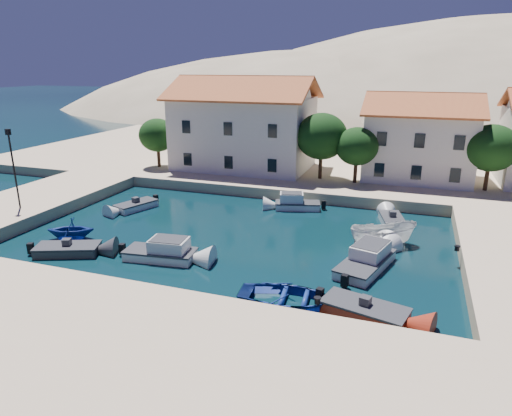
# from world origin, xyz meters

# --- Properties ---
(ground) EXTENTS (400.00, 400.00, 0.00)m
(ground) POSITION_xyz_m (0.00, 0.00, 0.00)
(ground) COLOR black
(ground) RESTS_ON ground
(quay_south) EXTENTS (52.00, 12.00, 1.00)m
(quay_south) POSITION_xyz_m (0.00, -6.00, 0.50)
(quay_south) COLOR tan
(quay_south) RESTS_ON ground
(quay_west) EXTENTS (8.00, 20.00, 1.00)m
(quay_west) POSITION_xyz_m (-19.00, 10.00, 0.50)
(quay_west) COLOR tan
(quay_west) RESTS_ON ground
(quay_north) EXTENTS (80.00, 36.00, 1.00)m
(quay_north) POSITION_xyz_m (2.00, 38.00, 0.50)
(quay_north) COLOR tan
(quay_north) RESTS_ON ground
(hills) EXTENTS (254.00, 176.00, 99.00)m
(hills) POSITION_xyz_m (20.64, 123.62, -23.40)
(hills) COLOR gray
(hills) RESTS_ON ground
(building_left) EXTENTS (14.70, 9.45, 9.70)m
(building_left) POSITION_xyz_m (-6.00, 28.00, 5.94)
(building_left) COLOR silver
(building_left) RESTS_ON quay_north
(building_mid) EXTENTS (10.50, 8.40, 8.30)m
(building_mid) POSITION_xyz_m (12.00, 29.00, 5.22)
(building_mid) COLOR silver
(building_mid) RESTS_ON quay_north
(trees) EXTENTS (37.30, 5.30, 6.45)m
(trees) POSITION_xyz_m (4.51, 25.46, 4.84)
(trees) COLOR #382314
(trees) RESTS_ON quay_north
(lamppost) EXTENTS (0.35, 0.25, 6.22)m
(lamppost) POSITION_xyz_m (-17.50, 8.00, 4.75)
(lamppost) COLOR black
(lamppost) RESTS_ON quay_west
(bollards) EXTENTS (29.36, 9.56, 0.30)m
(bollards) POSITION_xyz_m (2.80, 3.87, 1.15)
(bollards) COLOR black
(bollards) RESTS_ON ground
(motorboat_grey_sw) EXTENTS (4.40, 3.16, 1.25)m
(motorboat_grey_sw) POSITION_xyz_m (-9.13, 3.57, 0.29)
(motorboat_grey_sw) COLOR #323338
(motorboat_grey_sw) RESTS_ON ground
(cabin_cruiser_south) EXTENTS (4.70, 2.44, 1.60)m
(cabin_cruiser_south) POSITION_xyz_m (-2.99, 4.88, 0.48)
(cabin_cruiser_south) COLOR silver
(cabin_cruiser_south) RESTS_ON ground
(rowboat_south) EXTENTS (5.56, 4.22, 1.08)m
(rowboat_south) POSITION_xyz_m (6.27, 2.01, 0.00)
(rowboat_south) COLOR navy
(rowboat_south) RESTS_ON ground
(motorboat_red_se) EXTENTS (4.49, 2.83, 1.25)m
(motorboat_red_se) POSITION_xyz_m (10.11, 2.15, 0.29)
(motorboat_red_se) COLOR maroon
(motorboat_red_se) RESTS_ON ground
(cabin_cruiser_east) EXTENTS (3.39, 5.55, 1.60)m
(cabin_cruiser_east) POSITION_xyz_m (9.52, 7.71, 0.48)
(cabin_cruiser_east) COLOR silver
(cabin_cruiser_east) RESTS_ON ground
(boat_east) EXTENTS (4.92, 3.54, 1.78)m
(boat_east) POSITION_xyz_m (10.19, 12.01, 0.00)
(boat_east) COLOR silver
(boat_east) RESTS_ON ground
(motorboat_white_ne) EXTENTS (2.38, 3.70, 1.25)m
(motorboat_white_ne) POSITION_xyz_m (10.54, 16.67, 0.30)
(motorboat_white_ne) COLOR silver
(motorboat_white_ne) RESTS_ON ground
(rowboat_west) EXTENTS (4.03, 3.79, 1.70)m
(rowboat_west) POSITION_xyz_m (-10.89, 5.96, 0.00)
(rowboat_west) COLOR navy
(rowboat_west) RESTS_ON ground
(motorboat_white_west) EXTENTS (2.75, 3.97, 1.25)m
(motorboat_white_west) POSITION_xyz_m (-10.41, 13.40, 0.30)
(motorboat_white_west) COLOR silver
(motorboat_white_west) RESTS_ON ground
(cabin_cruiser_north) EXTENTS (4.08, 2.55, 1.60)m
(cabin_cruiser_north) POSITION_xyz_m (2.64, 18.02, 0.48)
(cabin_cruiser_north) COLOR silver
(cabin_cruiser_north) RESTS_ON ground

